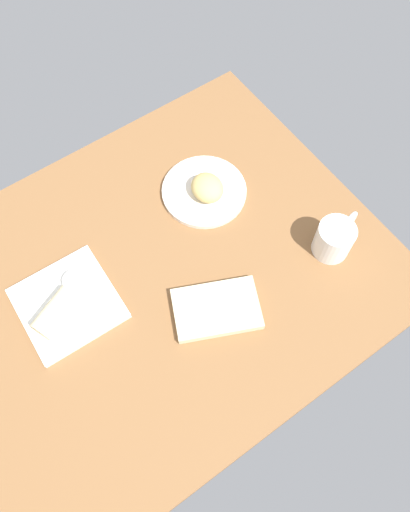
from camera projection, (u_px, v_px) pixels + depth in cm
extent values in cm
cube|color=brown|center=(159.00, 277.00, 124.75)|extent=(110.00, 90.00, 4.00)
cylinder|color=silver|center=(204.00, 191.00, 132.98)|extent=(22.47, 22.47, 1.40)
ellipsoid|color=tan|center=(207.00, 188.00, 129.35)|extent=(8.52, 9.65, 5.48)
cube|color=white|center=(68.00, 303.00, 118.60)|extent=(22.64, 22.64, 1.60)
cylinder|color=silver|center=(75.00, 282.00, 118.80)|extent=(5.50, 5.50, 2.63)
cylinder|color=#C5622C|center=(74.00, 280.00, 117.89)|extent=(4.51, 4.51, 0.40)
cylinder|color=beige|center=(56.00, 313.00, 113.61)|extent=(12.73, 9.82, 5.82)
cube|color=beige|center=(217.00, 309.00, 117.65)|extent=(23.64, 20.15, 2.21)
cylinder|color=white|center=(334.00, 240.00, 121.81)|extent=(9.22, 9.22, 9.51)
cylinder|color=#A56737|center=(338.00, 231.00, 118.10)|extent=(7.56, 7.56, 0.40)
torus|color=white|center=(348.00, 223.00, 123.88)|extent=(7.00, 2.75, 6.91)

